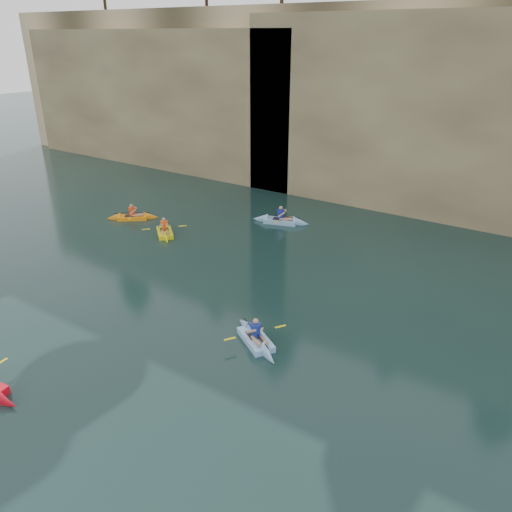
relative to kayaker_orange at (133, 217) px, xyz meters
The scene contains 10 objects.
ground 17.00m from the kayaker_orange, 45.52° to the right, with size 160.00×160.00×0.00m, color black.
cliff 22.26m from the kayaker_orange, 56.32° to the left, with size 70.00×16.00×12.00m, color tan.
cliff_slab_west 14.20m from the kayaker_orange, 127.69° to the left, with size 26.00×2.40×10.56m, color tan.
cliff_slab_center 18.28m from the kayaker_orange, 36.98° to the left, with size 24.00×2.40×11.40m, color tan.
sea_cave_west 11.71m from the kayaker_orange, 121.81° to the left, with size 4.50×1.00×4.00m, color black.
sea_cave_center 12.69m from the kayaker_orange, 51.16° to the left, with size 3.50×1.00×3.20m, color black.
kayaker_orange is the anchor object (origin of this frame).
kayaker_ltblue_near 14.50m from the kayaker_orange, 26.43° to the right, with size 2.91×2.19×1.18m.
kayaker_yellow 3.32m from the kayaker_orange, 12.74° to the right, with size 2.67×2.45×1.19m.
kayaker_ltblue_mid 8.58m from the kayaker_orange, 29.78° to the left, with size 3.36×2.37×1.25m.
Camera 1 is at (9.29, -6.47, 9.87)m, focal length 35.00 mm.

